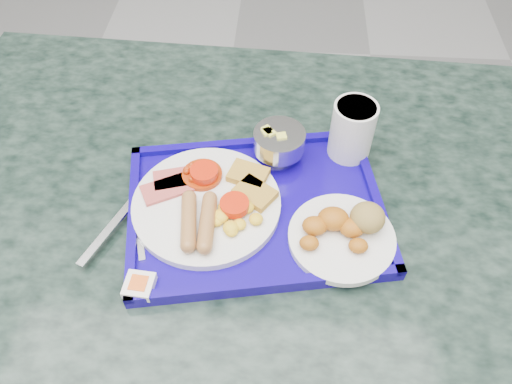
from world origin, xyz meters
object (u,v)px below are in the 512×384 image
juice_cup (352,128)px  main_plate (210,202)px  fruit_bowl (279,142)px  table (263,268)px  tray (256,210)px  bread_plate (345,231)px

juice_cup → main_plate: bearing=-148.6°
fruit_bowl → table: bearing=-101.0°
juice_cup → fruit_bowl: bearing=-169.2°
table → tray: bearing=-126.6°
tray → fruit_bowl: bearing=74.4°
tray → main_plate: 0.08m
table → tray: 0.22m
main_plate → tray: bearing=2.4°
table → bread_plate: size_ratio=8.12×
tray → bread_plate: bearing=-19.1°
main_plate → bread_plate: bread_plate is taller
tray → fruit_bowl: (0.03, 0.11, 0.04)m
table → juice_cup: bearing=40.0°
fruit_bowl → juice_cup: juice_cup is taller
tray → fruit_bowl: 0.12m
main_plate → table: bearing=13.4°
table → juice_cup: size_ratio=12.87×
table → juice_cup: (0.14, 0.12, 0.27)m
main_plate → juice_cup: 0.27m
tray → table: bearing=53.4°
fruit_bowl → juice_cup: 0.13m
table → main_plate: 0.25m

